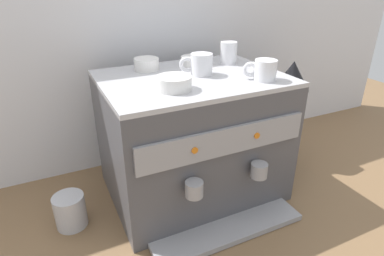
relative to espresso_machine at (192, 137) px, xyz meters
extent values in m
plane|color=brown|center=(0.00, 0.00, -0.23)|extent=(4.00, 4.00, 0.00)
cube|color=silver|center=(0.00, 0.35, 0.24)|extent=(2.80, 0.03, 0.96)
cube|color=#4C4C51|center=(0.00, 0.00, -0.01)|extent=(0.63, 0.47, 0.46)
cube|color=#B7B7BC|center=(0.00, 0.00, 0.23)|extent=(0.63, 0.47, 0.02)
cube|color=#939399|center=(0.00, -0.24, 0.09)|extent=(0.58, 0.01, 0.09)
cylinder|color=orange|center=(-0.11, -0.24, 0.09)|extent=(0.02, 0.01, 0.02)
cylinder|color=orange|center=(0.11, -0.24, 0.09)|extent=(0.02, 0.01, 0.02)
cube|color=#939399|center=(0.00, -0.28, -0.22)|extent=(0.53, 0.12, 0.02)
cylinder|color=#939399|center=(-0.12, -0.26, -0.03)|extent=(0.06, 0.06, 0.05)
cylinder|color=#939399|center=(0.12, -0.26, -0.03)|extent=(0.06, 0.06, 0.05)
cylinder|color=white|center=(0.04, 0.01, 0.27)|extent=(0.08, 0.08, 0.07)
torus|color=white|center=(-0.01, 0.02, 0.27)|extent=(0.06, 0.03, 0.06)
cylinder|color=white|center=(0.20, -0.14, 0.27)|extent=(0.07, 0.07, 0.07)
torus|color=white|center=(0.16, -0.12, 0.27)|extent=(0.05, 0.04, 0.05)
cylinder|color=white|center=(0.20, 0.10, 0.28)|extent=(0.07, 0.07, 0.08)
torus|color=white|center=(0.23, 0.14, 0.28)|extent=(0.05, 0.05, 0.06)
cylinder|color=white|center=(-0.11, -0.10, 0.26)|extent=(0.11, 0.11, 0.04)
cylinder|color=white|center=(-0.11, -0.10, 0.24)|extent=(0.06, 0.06, 0.01)
cylinder|color=white|center=(0.07, 0.14, 0.25)|extent=(0.10, 0.10, 0.03)
cylinder|color=white|center=(0.07, 0.14, 0.24)|extent=(0.05, 0.05, 0.01)
cylinder|color=white|center=(-0.12, 0.15, 0.26)|extent=(0.09, 0.09, 0.04)
cylinder|color=white|center=(-0.12, 0.15, 0.24)|extent=(0.05, 0.05, 0.01)
cylinder|color=#939399|center=(0.49, 0.04, -0.06)|extent=(0.15, 0.15, 0.34)
cone|color=black|center=(0.49, 0.04, 0.17)|extent=(0.15, 0.15, 0.12)
cylinder|color=#B7B7BC|center=(-0.47, -0.01, -0.17)|extent=(0.11, 0.11, 0.12)
camera|label=1|loc=(-0.47, -0.98, 0.56)|focal=30.24mm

